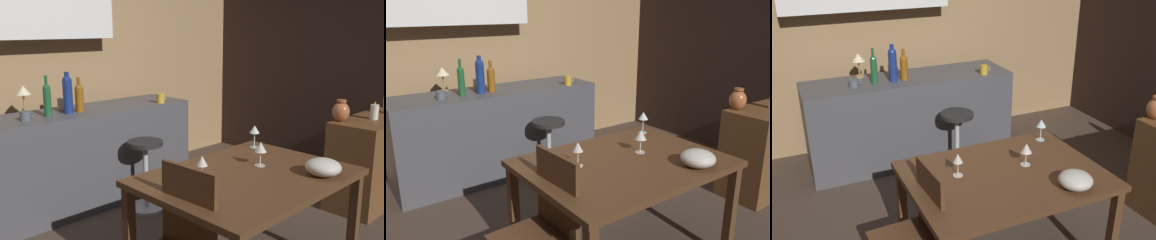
% 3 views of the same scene
% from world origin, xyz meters
% --- Properties ---
extents(ground_plane, '(9.00, 9.00, 0.00)m').
position_xyz_m(ground_plane, '(0.00, 0.00, 0.00)').
color(ground_plane, '#47382D').
extents(wall_kitchen_back, '(5.20, 0.33, 2.60)m').
position_xyz_m(wall_kitchen_back, '(-0.06, 2.08, 1.41)').
color(wall_kitchen_back, '#9E7A51').
rests_on(wall_kitchen_back, ground_plane).
extents(dining_table, '(1.31, 0.96, 0.74)m').
position_xyz_m(dining_table, '(0.05, -0.37, 0.66)').
color(dining_table, '#56351E').
rests_on(dining_table, ground_plane).
extents(kitchen_counter, '(2.10, 0.60, 0.90)m').
position_xyz_m(kitchen_counter, '(-0.03, 1.50, 0.45)').
color(kitchen_counter, '#4C4C51').
rests_on(kitchen_counter, ground_plane).
extents(chair_near_window, '(0.42, 0.42, 0.93)m').
position_xyz_m(chair_near_window, '(-0.61, -0.41, 0.50)').
color(chair_near_window, '#56351E').
rests_on(chair_near_window, ground_plane).
extents(bar_stool, '(0.34, 0.34, 0.65)m').
position_xyz_m(bar_stool, '(0.28, 0.98, 0.35)').
color(bar_stool, '#262323').
rests_on(bar_stool, ground_plane).
extents(wine_glass_left, '(0.08, 0.08, 0.17)m').
position_xyz_m(wine_glass_left, '(0.56, -0.02, 0.87)').
color(wine_glass_left, silver).
rests_on(wine_glass_left, dining_table).
extents(wine_glass_right, '(0.08, 0.08, 0.16)m').
position_xyz_m(wine_glass_right, '(0.24, -0.32, 0.86)').
color(wine_glass_right, silver).
rests_on(wine_glass_right, dining_table).
extents(wine_glass_center, '(0.07, 0.07, 0.16)m').
position_xyz_m(wine_glass_center, '(-0.25, -0.26, 0.86)').
color(wine_glass_center, silver).
rests_on(wine_glass_center, dining_table).
extents(fruit_bowl, '(0.22, 0.22, 0.11)m').
position_xyz_m(fruit_bowl, '(0.37, -0.71, 0.79)').
color(fruit_bowl, beige).
rests_on(fruit_bowl, dining_table).
extents(wine_bottle_green, '(0.06, 0.06, 0.35)m').
position_xyz_m(wine_bottle_green, '(-0.38, 1.44, 1.05)').
color(wine_bottle_green, '#1E592D').
rests_on(wine_bottle_green, kitchen_counter).
extents(wine_bottle_cobalt, '(0.08, 0.08, 0.37)m').
position_xyz_m(wine_bottle_cobalt, '(-0.20, 1.43, 1.08)').
color(wine_bottle_cobalt, navy).
rests_on(wine_bottle_cobalt, kitchen_counter).
extents(wine_bottle_amber, '(0.08, 0.08, 0.31)m').
position_xyz_m(wine_bottle_amber, '(-0.09, 1.43, 1.04)').
color(wine_bottle_amber, '#8C5114').
rests_on(wine_bottle_amber, kitchen_counter).
extents(cup_cream, '(0.11, 0.07, 0.11)m').
position_xyz_m(cup_cream, '(-0.16, 1.64, 0.95)').
color(cup_cream, beige).
rests_on(cup_cream, kitchen_counter).
extents(cup_mustard, '(0.11, 0.08, 0.10)m').
position_xyz_m(cup_mustard, '(0.72, 1.28, 0.95)').
color(cup_mustard, gold).
rests_on(cup_mustard, kitchen_counter).
extents(cup_slate, '(0.12, 0.09, 0.08)m').
position_xyz_m(cup_slate, '(-0.59, 1.41, 0.94)').
color(cup_slate, '#515660').
rests_on(cup_slate, kitchen_counter).
extents(counter_lamp, '(0.14, 0.14, 0.24)m').
position_xyz_m(counter_lamp, '(-0.47, 1.70, 1.09)').
color(counter_lamp, '#A58447').
rests_on(counter_lamp, kitchen_counter).
extents(vase_copper, '(0.15, 0.15, 0.20)m').
position_xyz_m(vase_copper, '(1.55, -0.21, 0.91)').
color(vase_copper, '#B26038').
rests_on(vase_copper, sideboard_cabinet).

